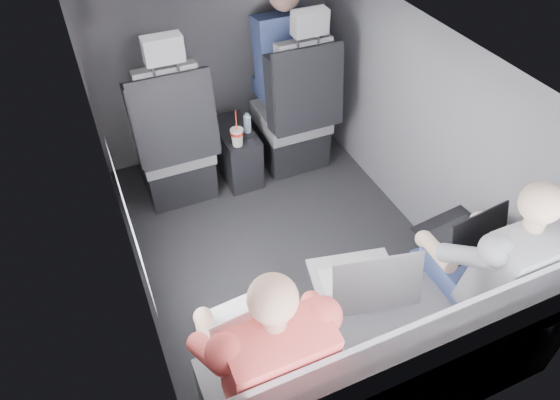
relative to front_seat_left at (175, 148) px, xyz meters
name	(u,v)px	position (x,y,z in m)	size (l,w,h in m)	color
floor	(285,252)	(0.45, -0.84, -0.40)	(2.60, 2.60, 0.00)	black
ceiling	(287,57)	(0.45, -0.84, 0.95)	(2.60, 2.60, 0.00)	#B2B2AD
panel_left	(123,216)	(-0.45, -0.84, 0.27)	(0.02, 2.60, 1.35)	#56565B
panel_right	(421,133)	(1.35, -0.84, 0.27)	(0.02, 2.60, 1.35)	#56565B
panel_front	(213,69)	(0.45, 0.46, 0.27)	(1.80, 0.02, 1.35)	#56565B
panel_back	(427,368)	(0.45, -2.14, 0.27)	(1.80, 0.02, 1.35)	#56565B
side_window	(130,221)	(-0.43, -1.14, 0.50)	(0.02, 0.75, 0.42)	white
seatbelt	(307,80)	(0.90, -0.17, 0.40)	(0.05, 0.01, 0.65)	black
front_seat_left	(175,148)	(0.00, 0.00, 0.00)	(0.52, 0.58, 1.26)	black
front_seat_right	(295,119)	(0.90, 0.00, 0.00)	(0.52, 0.58, 1.26)	black
center_console	(237,152)	(0.45, 0.04, -0.20)	(0.24, 0.48, 0.41)	black
rear_bench	(380,365)	(0.45, -1.90, -0.09)	(1.60, 0.57, 0.92)	slate
soda_cup	(237,136)	(0.40, -0.14, 0.07)	(0.09, 0.09, 0.27)	white
water_bottle	(247,124)	(0.52, -0.03, 0.07)	(0.05, 0.05, 0.15)	#AFD6EC
laptop_white	(245,326)	(-0.11, -1.66, 0.23)	(0.35, 0.33, 0.25)	silver
laptop_silver	(362,279)	(0.46, -1.65, 0.24)	(0.45, 0.43, 0.28)	#A6A7AB
laptop_black	(462,233)	(1.06, -1.59, 0.23)	(0.38, 0.35, 0.25)	black
passenger_rear_left	(264,354)	(-0.08, -1.81, 0.22)	(0.48, 0.61, 1.20)	#37373C
passenger_rear_right	(488,267)	(1.05, -1.81, 0.22)	(0.48, 0.60, 1.19)	navy
passenger_front_right	(284,58)	(0.93, 0.26, 0.36)	(0.42, 0.42, 0.88)	navy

